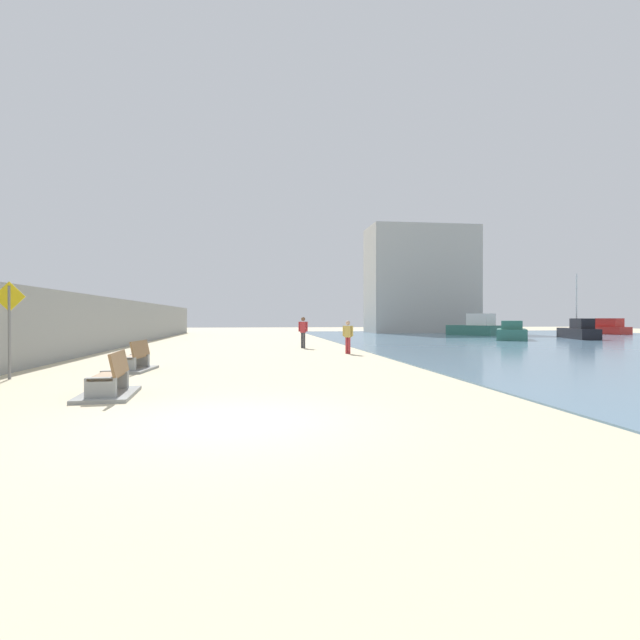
# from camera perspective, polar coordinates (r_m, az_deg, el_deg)

# --- Properties ---
(ground_plane) EXTENTS (120.00, 120.00, 0.00)m
(ground_plane) POSITION_cam_1_polar(r_m,az_deg,el_deg) (26.46, -8.48, -3.46)
(ground_plane) COLOR beige
(seawall) EXTENTS (0.80, 64.00, 2.79)m
(seawall) POSITION_cam_1_polar(r_m,az_deg,el_deg) (27.54, -24.28, -0.43)
(seawall) COLOR gray
(seawall) RESTS_ON ground
(bench_near) EXTENTS (1.24, 2.17, 0.98)m
(bench_near) POSITION_cam_1_polar(r_m,az_deg,el_deg) (11.93, -23.02, -6.94)
(bench_near) COLOR gray
(bench_near) RESTS_ON ground
(bench_far) EXTENTS (1.29, 2.19, 0.98)m
(bench_far) POSITION_cam_1_polar(r_m,az_deg,el_deg) (17.23, -20.59, -4.71)
(bench_far) COLOR gray
(bench_far) RESTS_ON ground
(person_walking) EXTENTS (0.52, 0.26, 1.76)m
(person_walking) POSITION_cam_1_polar(r_m,az_deg,el_deg) (28.05, -1.95, -1.13)
(person_walking) COLOR #333338
(person_walking) RESTS_ON ground
(person_standing) EXTENTS (0.47, 0.32, 1.58)m
(person_standing) POSITION_cam_1_polar(r_m,az_deg,el_deg) (23.67, 3.22, -1.70)
(person_standing) COLOR #B22D33
(person_standing) RESTS_ON ground
(boat_distant) EXTENTS (4.37, 5.39, 2.06)m
(boat_distant) POSITION_cam_1_polar(r_m,az_deg,el_deg) (49.45, 17.46, -0.82)
(boat_distant) COLOR #337060
(boat_distant) RESTS_ON water_bay
(boat_outer) EXTENTS (4.36, 5.66, 1.45)m
(boat_outer) POSITION_cam_1_polar(r_m,az_deg,el_deg) (40.70, 21.13, -1.34)
(boat_outer) COLOR #337060
(boat_outer) RESTS_ON water_bay
(boat_mid_bay) EXTENTS (3.57, 5.20, 1.61)m
(boat_mid_bay) POSITION_cam_1_polar(r_m,az_deg,el_deg) (58.36, 29.87, -0.83)
(boat_mid_bay) COLOR red
(boat_mid_bay) RESTS_ON water_bay
(boat_far_left) EXTENTS (3.13, 6.25, 5.22)m
(boat_far_left) POSITION_cam_1_polar(r_m,az_deg,el_deg) (44.50, 27.56, -1.13)
(boat_far_left) COLOR black
(boat_far_left) RESTS_ON water_bay
(pedestrian_sign) EXTENTS (0.85, 0.08, 2.74)m
(pedestrian_sign) POSITION_cam_1_polar(r_m,az_deg,el_deg) (16.37, -32.08, 0.15)
(pedestrian_sign) COLOR slate
(pedestrian_sign) RESTS_ON ground
(harbor_building) EXTENTS (12.00, 6.00, 11.97)m
(harbor_building) POSITION_cam_1_polar(r_m,az_deg,el_deg) (57.79, 11.51, 4.50)
(harbor_building) COLOR #ADAAA3
(harbor_building) RESTS_ON ground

